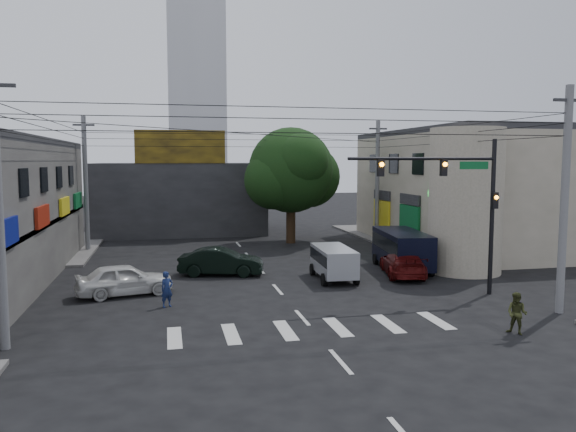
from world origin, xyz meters
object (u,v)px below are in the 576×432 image
object	(u,v)px
utility_pole_far_right	(377,182)
maroon_sedan	(403,263)
street_tree	(291,171)
utility_pole_near_right	(564,201)
dark_sedan	(221,262)
traffic_officer	(167,289)
pedestrian_olive	(517,313)
silver_minivan	(334,264)
navy_van	(402,251)
white_compact	(125,279)
utility_pole_far_left	(86,184)
traffic_gantry	(460,191)

from	to	relation	value
utility_pole_far_right	maroon_sedan	size ratio (longest dim) A/B	1.80
street_tree	utility_pole_near_right	size ratio (longest dim) A/B	0.95
maroon_sedan	dark_sedan	bearing A→B (deg)	0.06
traffic_officer	pedestrian_olive	world-z (taller)	traffic_officer
silver_minivan	navy_van	bearing A→B (deg)	-67.40
dark_sedan	white_compact	bearing A→B (deg)	139.94
utility_pole_near_right	utility_pole_far_left	world-z (taller)	same
silver_minivan	traffic_officer	distance (m)	9.31
navy_van	traffic_officer	world-z (taller)	navy_van
pedestrian_olive	silver_minivan	bearing A→B (deg)	164.98
street_tree	traffic_gantry	xyz separation A→B (m)	(3.82, -18.00, -0.64)
utility_pole_far_left	white_compact	world-z (taller)	utility_pole_far_left
navy_van	street_tree	bearing A→B (deg)	25.35
white_compact	silver_minivan	distance (m)	10.50
pedestrian_olive	utility_pole_far_right	bearing A→B (deg)	136.30
white_compact	utility_pole_near_right	bearing A→B (deg)	-124.10
utility_pole_near_right	traffic_officer	distance (m)	16.76
silver_minivan	utility_pole_far_left	bearing A→B (deg)	50.56
traffic_gantry	utility_pole_far_left	bearing A→B (deg)	137.14
utility_pole_far_right	maroon_sedan	xyz separation A→B (m)	(-3.25, -12.23, -3.90)
utility_pole_far_right	traffic_officer	size ratio (longest dim) A/B	6.01
street_tree	navy_van	world-z (taller)	street_tree
utility_pole_near_right	traffic_officer	xyz separation A→B (m)	(-15.73, 4.34, -3.83)
utility_pole_far_right	silver_minivan	size ratio (longest dim) A/B	2.28
white_compact	traffic_officer	xyz separation A→B (m)	(1.91, -2.56, 0.02)
street_tree	pedestrian_olive	bearing A→B (deg)	-82.74
utility_pole_far_left	maroon_sedan	xyz separation A→B (m)	(17.75, -12.23, -3.90)
dark_sedan	traffic_officer	size ratio (longest dim) A/B	3.12
silver_minivan	white_compact	bearing A→B (deg)	98.99
street_tree	white_compact	size ratio (longest dim) A/B	1.88
traffic_gantry	navy_van	world-z (taller)	traffic_gantry
utility_pole_far_left	white_compact	distance (m)	14.53
traffic_gantry	street_tree	bearing A→B (deg)	101.99
traffic_gantry	navy_van	distance (m)	7.26
navy_van	utility_pole_far_right	bearing A→B (deg)	-6.59
utility_pole_near_right	dark_sedan	bearing A→B (deg)	140.63
traffic_gantry	white_compact	world-z (taller)	traffic_gantry
white_compact	maroon_sedan	world-z (taller)	white_compact
utility_pole_near_right	silver_minivan	bearing A→B (deg)	131.77
utility_pole_near_right	street_tree	bearing A→B (deg)	106.82
utility_pole_far_right	traffic_officer	xyz separation A→B (m)	(-15.73, -16.16, -3.83)
utility_pole_far_right	traffic_gantry	bearing A→B (deg)	-98.94
utility_pole_near_right	utility_pole_far_left	size ratio (longest dim) A/B	1.00
utility_pole_near_right	navy_van	distance (m)	10.67
traffic_officer	silver_minivan	bearing A→B (deg)	-5.99
utility_pole_far_right	pedestrian_olive	world-z (taller)	utility_pole_far_right
utility_pole_far_right	silver_minivan	distance (m)	14.85
maroon_sedan	pedestrian_olive	bearing A→B (deg)	102.05
white_compact	dark_sedan	bearing A→B (deg)	-65.71
white_compact	navy_van	bearing A→B (deg)	-92.04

